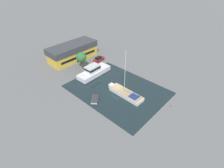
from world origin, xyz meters
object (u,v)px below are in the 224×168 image
object	(u,v)px
warehouse_building	(73,52)
motor_cruiser	(94,72)
quay_tree_near_building	(81,57)
small_dinghy	(95,99)
parked_car	(99,59)
sailboat_moored	(126,93)

from	to	relation	value
warehouse_building	motor_cruiser	distance (m)	15.44
quay_tree_near_building	motor_cruiser	xyz separation A→B (m)	(-0.22, -6.29, -3.10)
warehouse_building	small_dinghy	size ratio (longest dim) A/B	4.89
parked_car	motor_cruiser	size ratio (longest dim) A/B	0.39
quay_tree_near_building	motor_cruiser	world-z (taller)	quay_tree_near_building
warehouse_building	small_dinghy	bearing A→B (deg)	-114.19
quay_tree_near_building	parked_car	xyz separation A→B (m)	(8.07, -0.03, -3.63)
warehouse_building	motor_cruiser	xyz separation A→B (m)	(-2.90, -15.09, -1.58)
quay_tree_near_building	parked_car	world-z (taller)	quay_tree_near_building
sailboat_moored	small_dinghy	bearing A→B (deg)	148.53
quay_tree_near_building	sailboat_moored	distance (m)	21.24
small_dinghy	warehouse_building	bearing A→B (deg)	115.11
warehouse_building	motor_cruiser	size ratio (longest dim) A/B	1.57
small_dinghy	motor_cruiser	bearing A→B (deg)	98.60
warehouse_building	sailboat_moored	bearing A→B (deg)	-96.96
sailboat_moored	motor_cruiser	distance (m)	14.62
quay_tree_near_building	small_dinghy	world-z (taller)	quay_tree_near_building
motor_cruiser	small_dinghy	distance (m)	12.98
warehouse_building	sailboat_moored	world-z (taller)	sailboat_moored
quay_tree_near_building	warehouse_building	bearing A→B (deg)	73.03
sailboat_moored	motor_cruiser	size ratio (longest dim) A/B	1.13
motor_cruiser	small_dinghy	bearing A→B (deg)	136.99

